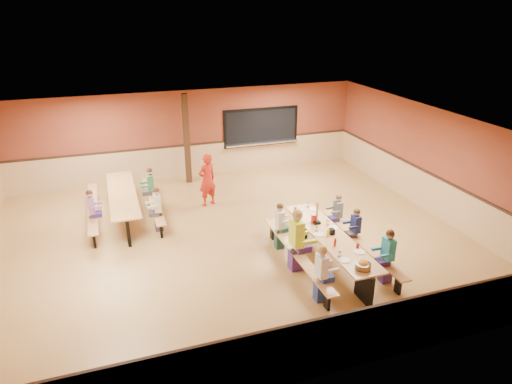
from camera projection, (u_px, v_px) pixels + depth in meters
name	position (u px, v px, depth m)	size (l,w,h in m)	color
ground	(230.00, 239.00, 11.81)	(12.00, 12.00, 0.00)	olive
room_envelope	(229.00, 215.00, 11.54)	(12.04, 10.04, 3.02)	brown
kitchen_pass_through	(261.00, 129.00, 16.35)	(2.78, 0.28, 1.38)	black
structural_post	(187.00, 139.00, 15.02)	(0.18, 0.18, 3.00)	black
cafeteria_table_main	(329.00, 243.00, 10.53)	(1.91, 3.70, 0.74)	#B77F48
cafeteria_table_second	(123.00, 200.00, 12.84)	(1.91, 3.70, 0.74)	#B77F48
seated_child_white_left	(321.00, 274.00, 9.17)	(0.38, 0.31, 1.23)	white
seated_adult_yellow	(296.00, 240.00, 10.23)	(0.49, 0.40, 1.47)	#D7F032
seated_child_grey_left	(280.00, 226.00, 11.18)	(0.35, 0.29, 1.18)	silver
seated_child_teal_right	(387.00, 257.00, 9.79)	(0.38, 0.31, 1.24)	teal
seated_child_navy_right	(355.00, 231.00, 11.00)	(0.34, 0.28, 1.15)	navy
seated_child_char_right	(337.00, 216.00, 11.78)	(0.34, 0.28, 1.14)	#50565A
seated_child_purple_sec	(92.00, 212.00, 11.96)	(0.36, 0.29, 1.19)	#956498
seated_child_green_sec	(151.00, 188.00, 13.39)	(0.38, 0.31, 1.24)	#387952
seated_child_tan_sec	(158.00, 210.00, 12.06)	(0.36, 0.30, 1.20)	beige
standing_woman	(207.00, 180.00, 13.52)	(0.58, 0.38, 1.60)	red
punch_pitcher	(314.00, 218.00, 11.00)	(0.16, 0.16, 0.22)	#AD1817
chip_bowl	(363.00, 265.00, 9.10)	(0.32, 0.32, 0.15)	#FFA628
napkin_dispenser	(332.00, 231.00, 10.47)	(0.10, 0.14, 0.13)	black
condiment_mustard	(328.00, 233.00, 10.36)	(0.06, 0.06, 0.17)	yellow
condiment_ketchup	(335.00, 242.00, 9.97)	(0.06, 0.06, 0.17)	#B2140F
table_paddle	(317.00, 218.00, 10.94)	(0.16, 0.16, 0.56)	black
place_settings	(330.00, 233.00, 10.43)	(0.65, 3.30, 0.11)	beige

